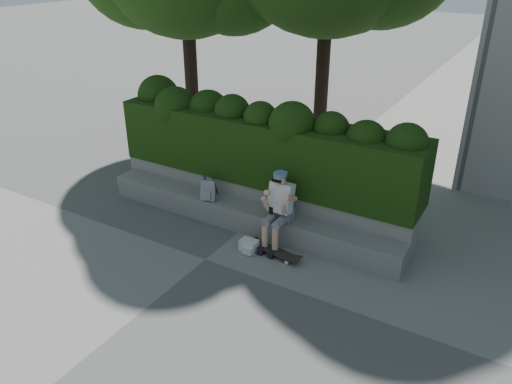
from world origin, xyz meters
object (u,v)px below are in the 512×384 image
Objects in this scene: person at (279,206)px; backpack_ground at (249,245)px; skateboard at (275,251)px; backpack_plaid at (208,190)px.

person is 0.86m from backpack_ground.
skateboard is at bearing 10.86° from backpack_ground.
person reaches higher than backpack_ground.
person is 3.53× the size of backpack_plaid.
person is 4.56× the size of backpack_ground.
skateboard is 3.02× the size of backpack_ground.
backpack_ground is at bearing -127.74° from person.
backpack_ground is (1.21, -0.52, -0.55)m from backpack_plaid.
person reaches higher than backpack_plaid.
skateboard is at bearing -38.54° from backpack_plaid.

